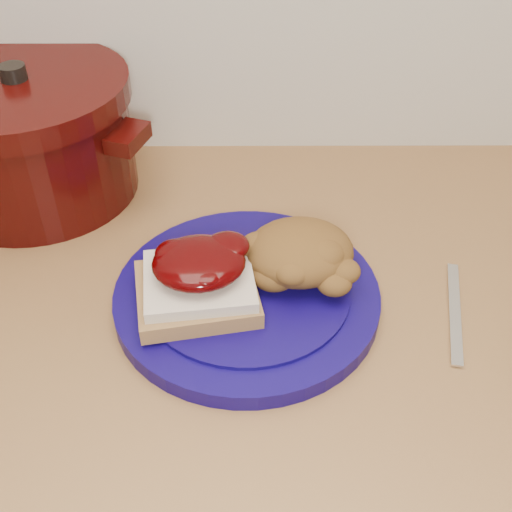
{
  "coord_description": "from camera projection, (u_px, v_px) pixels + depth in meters",
  "views": [
    {
      "loc": [
        -0.01,
        0.96,
        1.39
      ],
      "look_at": [
        -0.01,
        1.49,
        0.95
      ],
      "focal_mm": 45.0,
      "sensor_mm": 36.0,
      "label": 1
    }
  ],
  "objects": [
    {
      "name": "base_cabinet",
      "position": [
        263.0,
        496.0,
        1.03
      ],
      "size": [
        4.0,
        0.6,
        0.86
      ],
      "primitive_type": "cube",
      "color": "beige",
      "rests_on": "floor"
    },
    {
      "name": "stuffing_mound",
      "position": [
        300.0,
        252.0,
        0.69
      ],
      "size": [
        0.12,
        0.11,
        0.06
      ],
      "primitive_type": "ellipsoid",
      "rotation": [
        0.0,
        0.0,
        0.08
      ],
      "color": "brown",
      "rests_on": "plate"
    },
    {
      "name": "dutch_oven",
      "position": [
        29.0,
        136.0,
        0.82
      ],
      "size": [
        0.35,
        0.35,
        0.18
      ],
      "rotation": [
        0.0,
        0.0,
        -0.33
      ],
      "color": "black",
      "rests_on": "wood_countertop"
    },
    {
      "name": "butter_knife",
      "position": [
        455.0,
        311.0,
        0.69
      ],
      "size": [
        0.04,
        0.15,
        0.0
      ],
      "primitive_type": "cube",
      "rotation": [
        0.0,
        0.0,
        1.37
      ],
      "color": "silver",
      "rests_on": "wood_countertop"
    },
    {
      "name": "sandwich",
      "position": [
        198.0,
        279.0,
        0.66
      ],
      "size": [
        0.14,
        0.13,
        0.06
      ],
      "rotation": [
        0.0,
        0.0,
        0.08
      ],
      "color": "olive",
      "rests_on": "plate"
    },
    {
      "name": "plate",
      "position": [
        247.0,
        296.0,
        0.7
      ],
      "size": [
        0.31,
        0.31,
        0.02
      ],
      "primitive_type": "cylinder",
      "rotation": [
        0.0,
        0.0,
        0.08
      ],
      "color": "#0D054D",
      "rests_on": "wood_countertop"
    }
  ]
}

